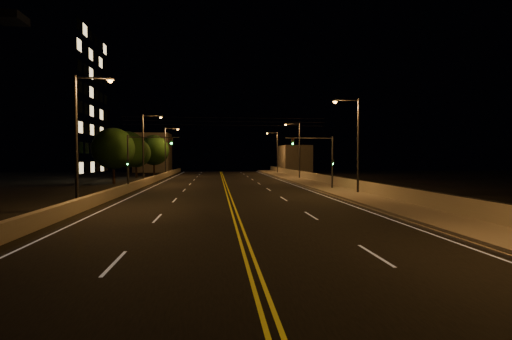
{
  "coord_description": "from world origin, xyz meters",
  "views": [
    {
      "loc": [
        -1.14,
        -11.07,
        3.52
      ],
      "look_at": [
        2.0,
        18.0,
        2.5
      ],
      "focal_mm": 26.0,
      "sensor_mm": 36.0,
      "label": 1
    }
  ],
  "objects": [
    {
      "name": "ground",
      "position": [
        0.0,
        0.0,
        0.0
      ],
      "size": [
        160.0,
        160.0,
        0.0
      ],
      "primitive_type": "plane",
      "color": "black",
      "rests_on": "ground"
    },
    {
      "name": "sidewalk",
      "position": [
        10.8,
        20.0,
        0.15
      ],
      "size": [
        3.6,
        120.0,
        0.3
      ],
      "primitive_type": "cube",
      "color": "gray",
      "rests_on": "ground"
    },
    {
      "name": "traffic_signal_right",
      "position": [
        9.95,
        26.66,
        3.64
      ],
      "size": [
        5.11,
        0.31,
        5.69
      ],
      "color": "#2D2D33",
      "rests_on": "ground"
    },
    {
      "name": "distant_building_left",
      "position": [
        -16.0,
        78.79,
        4.54
      ],
      "size": [
        8.0,
        8.0,
        9.08
      ],
      "primitive_type": "cube",
      "color": "slate",
      "rests_on": "ground"
    },
    {
      "name": "building_tower",
      "position": [
        -31.95,
        49.11,
        11.98
      ],
      "size": [
        24.0,
        15.0,
        25.1
      ],
      "color": "slate",
      "rests_on": "ground"
    },
    {
      "name": "streetlight_1",
      "position": [
        11.51,
        21.62,
        5.12
      ],
      "size": [
        2.55,
        0.28,
        8.83
      ],
      "color": "#2D2D33",
      "rests_on": "ground"
    },
    {
      "name": "traffic_signal_left",
      "position": [
        -8.75,
        26.66,
        3.64
      ],
      "size": [
        5.11,
        0.31,
        5.69
      ],
      "color": "#2D2D33",
      "rests_on": "ground"
    },
    {
      "name": "streetlight_3",
      "position": [
        11.51,
        66.36,
        5.12
      ],
      "size": [
        2.55,
        0.28,
        8.83
      ],
      "color": "#2D2D33",
      "rests_on": "ground"
    },
    {
      "name": "tree_1",
      "position": [
        -14.33,
        46.32,
        4.66
      ],
      "size": [
        5.45,
        5.45,
        7.39
      ],
      "color": "black",
      "rests_on": "ground"
    },
    {
      "name": "tree_2",
      "position": [
        -14.78,
        54.31,
        4.23
      ],
      "size": [
        4.95,
        4.95,
        6.71
      ],
      "color": "black",
      "rests_on": "ground"
    },
    {
      "name": "curb",
      "position": [
        8.93,
        20.0,
        0.07
      ],
      "size": [
        0.14,
        120.0,
        0.15
      ],
      "primitive_type": "cube",
      "color": "gray",
      "rests_on": "ground"
    },
    {
      "name": "tree_3",
      "position": [
        -12.71,
        59.95,
        4.84
      ],
      "size": [
        5.67,
        5.67,
        7.68
      ],
      "color": "black",
      "rests_on": "ground"
    },
    {
      "name": "road",
      "position": [
        0.0,
        20.0,
        0.01
      ],
      "size": [
        18.0,
        120.0,
        0.02
      ],
      "primitive_type": "cube",
      "color": "black",
      "rests_on": "ground"
    },
    {
      "name": "parapet_rail",
      "position": [
        12.45,
        20.0,
        1.33
      ],
      "size": [
        0.06,
        120.0,
        0.06
      ],
      "primitive_type": "cylinder",
      "rotation": [
        1.57,
        0.0,
        0.0
      ],
      "color": "black",
      "rests_on": "parapet_wall"
    },
    {
      "name": "parapet_wall",
      "position": [
        12.45,
        20.0,
        0.8
      ],
      "size": [
        0.3,
        120.0,
        1.0
      ],
      "primitive_type": "cube",
      "color": "#AEA491",
      "rests_on": "sidewalk"
    },
    {
      "name": "distant_building_right",
      "position": [
        16.5,
        71.27,
        3.05
      ],
      "size": [
        6.0,
        10.0,
        6.09
      ],
      "primitive_type": "cube",
      "color": "slate",
      "rests_on": "ground"
    },
    {
      "name": "streetlight_4",
      "position": [
        -9.91,
        14.2,
        5.12
      ],
      "size": [
        2.55,
        0.28,
        8.83
      ],
      "color": "#2D2D33",
      "rests_on": "ground"
    },
    {
      "name": "lane_markings",
      "position": [
        0.0,
        19.93,
        0.02
      ],
      "size": [
        17.32,
        116.0,
        0.0
      ],
      "color": "silver",
      "rests_on": "road"
    },
    {
      "name": "streetlight_2",
      "position": [
        11.51,
        45.54,
        5.12
      ],
      "size": [
        2.55,
        0.28,
        8.83
      ],
      "color": "#2D2D33",
      "rests_on": "ground"
    },
    {
      "name": "tree_0",
      "position": [
        -14.46,
        39.04,
        4.62
      ],
      "size": [
        5.42,
        5.42,
        7.34
      ],
      "color": "black",
      "rests_on": "ground"
    },
    {
      "name": "jersey_barrier",
      "position": [
        -9.9,
        20.0,
        0.43
      ],
      "size": [
        0.45,
        120.0,
        0.85
      ],
      "primitive_type": "cube",
      "color": "#AEA491",
      "rests_on": "ground"
    },
    {
      "name": "streetlight_6",
      "position": [
        -9.91,
        56.91,
        5.12
      ],
      "size": [
        2.55,
        0.28,
        8.83
      ],
      "color": "#2D2D33",
      "rests_on": "ground"
    },
    {
      "name": "overhead_wires",
      "position": [
        0.0,
        29.5,
        7.4
      ],
      "size": [
        22.0,
        0.03,
        0.83
      ],
      "color": "black"
    },
    {
      "name": "streetlight_5",
      "position": [
        -9.91,
        36.49,
        5.12
      ],
      "size": [
        2.55,
        0.28,
        8.83
      ],
      "color": "#2D2D33",
      "rests_on": "ground"
    }
  ]
}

